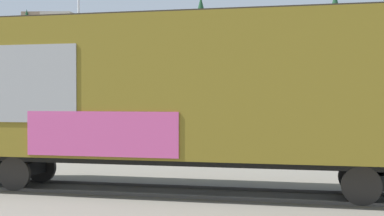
# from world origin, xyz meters

# --- Properties ---
(ground_plane) EXTENTS (260.00, 260.00, 0.00)m
(ground_plane) POSITION_xyz_m (0.00, 0.00, 0.00)
(ground_plane) COLOR slate
(track) EXTENTS (59.98, 5.31, 0.08)m
(track) POSITION_xyz_m (2.04, -0.10, 0.04)
(track) COLOR #4C4742
(track) RESTS_ON ground_plane
(freight_car) EXTENTS (15.55, 3.78, 4.78)m
(freight_car) POSITION_xyz_m (0.47, -0.00, 2.69)
(freight_car) COLOR olive
(freight_car) RESTS_ON ground_plane
(flagpole) EXTENTS (1.30, 0.52, 9.37)m
(flagpole) POSITION_xyz_m (-7.29, 13.17, 5.79)
(flagpole) COLOR silver
(flagpole) RESTS_ON ground_plane
(hillside) EXTENTS (115.51, 41.63, 17.77)m
(hillside) POSITION_xyz_m (-0.06, 78.33, 6.45)
(hillside) COLOR gray
(hillside) RESTS_ON ground_plane
(parked_car_tan) EXTENTS (4.87, 2.60, 1.59)m
(parked_car_tan) POSITION_xyz_m (-5.19, 7.33, 0.82)
(parked_car_tan) COLOR #9E8966
(parked_car_tan) RESTS_ON ground_plane
(parked_car_silver) EXTENTS (4.90, 2.58, 1.77)m
(parked_car_silver) POSITION_xyz_m (0.38, 7.17, 0.88)
(parked_car_silver) COLOR #B7BABF
(parked_car_silver) RESTS_ON ground_plane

